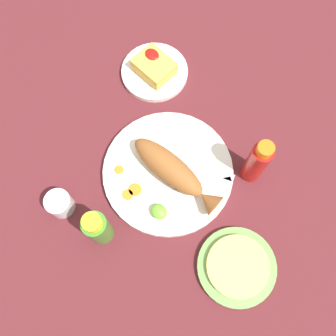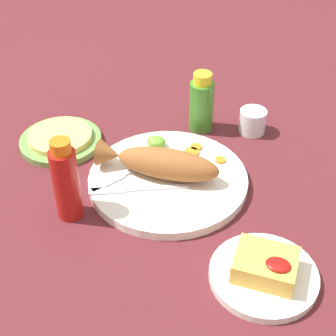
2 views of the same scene
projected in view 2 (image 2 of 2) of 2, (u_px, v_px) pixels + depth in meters
name	position (u px, v px, depth m)	size (l,w,h in m)	color
ground_plane	(168.00, 183.00, 1.00)	(4.00, 4.00, 0.00)	#561E23
main_plate	(168.00, 180.00, 0.99)	(0.31, 0.31, 0.02)	white
fried_fish	(159.00, 163.00, 0.97)	(0.24, 0.07, 0.06)	#935628
fork_near	(132.00, 189.00, 0.95)	(0.17, 0.09, 0.00)	silver
fork_far	(127.00, 173.00, 0.99)	(0.11, 0.16, 0.00)	silver
carrot_slice_near	(220.00, 160.00, 1.02)	(0.02, 0.02, 0.00)	orange
carrot_slice_mid	(192.00, 152.00, 1.04)	(0.03, 0.03, 0.00)	orange
carrot_slice_far	(196.00, 147.00, 1.06)	(0.02, 0.02, 0.00)	orange
lime_wedge_main	(156.00, 142.00, 1.06)	(0.04, 0.03, 0.02)	#6BB233
hot_sauce_bottle_red	(66.00, 181.00, 0.88)	(0.05, 0.05, 0.16)	#B21914
hot_sauce_bottle_green	(201.00, 104.00, 1.11)	(0.05, 0.05, 0.14)	#3D8428
salt_cup	(252.00, 123.00, 1.12)	(0.06, 0.06, 0.05)	silver
side_plate_fries	(263.00, 276.00, 0.81)	(0.17, 0.17, 0.01)	white
fries_pile	(266.00, 265.00, 0.79)	(0.10, 0.08, 0.04)	gold
tortilla_plate	(61.00, 141.00, 1.10)	(0.17, 0.17, 0.01)	#6B9E4C
tortilla_stack	(60.00, 136.00, 1.09)	(0.14, 0.14, 0.01)	#E0C666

